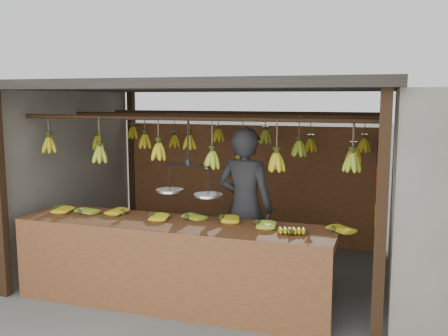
% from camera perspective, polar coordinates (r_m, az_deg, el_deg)
% --- Properties ---
extents(ground, '(80.00, 80.00, 0.00)m').
position_cam_1_polar(ground, '(6.57, -0.83, -11.66)').
color(ground, '#5B5B57').
extents(stall, '(4.30, 3.30, 2.40)m').
position_cam_1_polar(stall, '(6.50, 0.08, 5.91)').
color(stall, black).
rests_on(stall, ground).
extents(counter, '(3.53, 0.78, 0.96)m').
position_cam_1_polar(counter, '(5.30, -6.23, -8.52)').
color(counter, brown).
rests_on(counter, ground).
extents(hanging_bananas, '(3.63, 2.22, 0.40)m').
position_cam_1_polar(hanging_bananas, '(6.21, -0.88, 2.49)').
color(hanging_bananas, '#B29F13').
rests_on(hanging_bananas, ground).
extents(balance_scale, '(0.78, 0.41, 0.80)m').
position_cam_1_polar(balance_scale, '(5.32, -4.08, -2.45)').
color(balance_scale, black).
rests_on(balance_scale, ground).
extents(vendor, '(0.75, 0.55, 1.89)m').
position_cam_1_polar(vendor, '(5.83, 2.43, -4.56)').
color(vendor, '#262628').
rests_on(vendor, ground).
extents(bag_bundles, '(0.08, 0.26, 1.19)m').
position_cam_1_polar(bag_bundles, '(7.29, 17.33, -1.84)').
color(bag_bundles, '#1426BF').
rests_on(bag_bundles, ground).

